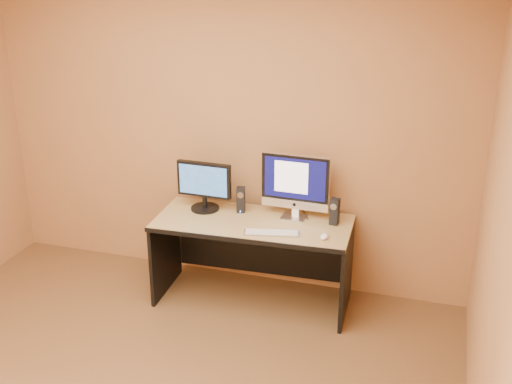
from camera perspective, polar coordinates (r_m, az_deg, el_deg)
walls at (r=3.49m, az=-13.64°, el=-3.26°), size 4.00×4.00×2.60m
desk at (r=5.10m, az=-0.29°, el=-6.20°), size 1.54×0.73×0.70m
imac at (r=4.92m, az=3.44°, el=0.48°), size 0.54×0.21×0.52m
second_monitor at (r=5.11m, az=-4.62°, el=0.51°), size 0.46×0.24×0.40m
speaker_left at (r=5.08m, az=-1.36°, el=-0.68°), size 0.08×0.08×0.21m
speaker_right at (r=4.90m, az=7.00°, el=-1.73°), size 0.07×0.08×0.21m
keyboard at (r=4.74m, az=1.39°, el=-3.64°), size 0.42×0.20×0.02m
mouse at (r=4.69m, az=6.09°, el=-3.95°), size 0.06×0.10×0.03m
cable_a at (r=5.08m, az=4.40°, el=-1.97°), size 0.10×0.19×0.01m
cable_b at (r=5.14m, az=3.53°, el=-1.66°), size 0.05×0.17×0.01m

